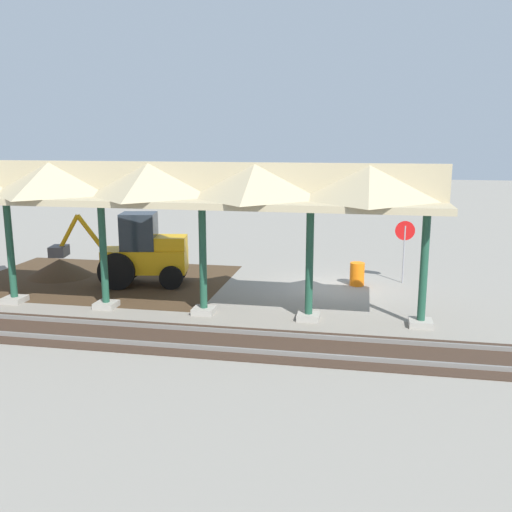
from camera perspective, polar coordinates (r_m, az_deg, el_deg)
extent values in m
plane|color=gray|center=(21.90, 7.66, -3.26)|extent=(120.00, 120.00, 0.00)
cube|color=#42301E|center=(23.84, -15.14, -2.32)|extent=(10.05, 7.00, 0.01)
cube|color=#9E998E|center=(18.19, 16.13, -6.45)|extent=(0.70, 0.70, 0.20)
cylinder|color=#1E4C38|center=(17.74, 16.44, -1.23)|extent=(0.24, 0.24, 3.60)
cube|color=#9E998E|center=(18.17, 5.26, -6.04)|extent=(0.70, 0.70, 0.20)
cylinder|color=#1E4C38|center=(17.72, 5.37, -0.80)|extent=(0.24, 0.24, 3.60)
cube|color=#9E998E|center=(18.78, -5.23, -5.44)|extent=(0.70, 0.70, 0.20)
cylinder|color=#1E4C38|center=(18.35, -5.33, -0.37)|extent=(0.24, 0.24, 3.60)
cube|color=#9E998E|center=(19.97, -14.75, -4.74)|extent=(0.70, 0.70, 0.20)
cylinder|color=#1E4C38|center=(19.57, -15.01, 0.04)|extent=(0.24, 0.24, 3.60)
cube|color=#9E998E|center=(21.64, -22.98, -4.02)|extent=(0.70, 0.70, 0.20)
cylinder|color=#1E4C38|center=(21.27, -23.35, 0.39)|extent=(0.24, 0.24, 3.60)
cube|color=tan|center=(18.60, -10.54, 5.58)|extent=(18.32, 3.20, 0.20)
cube|color=tan|center=(18.54, -10.62, 7.58)|extent=(18.32, 0.20, 1.10)
pyramid|color=tan|center=(17.27, 11.24, 7.26)|extent=(3.08, 3.20, 1.10)
pyramid|color=tan|center=(17.59, -0.08, 7.56)|extent=(3.08, 3.20, 1.10)
pyramid|color=tan|center=(18.54, -10.62, 7.58)|extent=(3.08, 3.20, 1.10)
pyramid|color=tan|center=(20.04, -19.85, 7.39)|extent=(3.08, 3.20, 1.10)
cube|color=slate|center=(16.45, 6.50, -8.10)|extent=(60.00, 0.08, 0.15)
cube|color=slate|center=(15.11, 6.07, -9.93)|extent=(60.00, 0.08, 0.15)
cube|color=#38281E|center=(15.80, 6.29, -9.18)|extent=(60.00, 2.58, 0.03)
cylinder|color=gray|center=(23.07, 14.56, 0.14)|extent=(0.06, 0.06, 2.28)
cylinder|color=red|center=(22.90, 14.68, 2.47)|extent=(0.76, 0.08, 0.76)
cube|color=orange|center=(22.49, -11.02, -0.43)|extent=(3.39, 1.89, 0.90)
cube|color=#1E262D|center=(22.32, -11.64, 2.45)|extent=(1.50, 1.40, 1.40)
cube|color=orange|center=(22.18, -8.49, 1.33)|extent=(1.34, 1.29, 0.50)
cylinder|color=black|center=(23.43, -12.97, -0.71)|extent=(1.43, 0.56, 1.40)
cylinder|color=black|center=(22.07, -13.78, -1.51)|extent=(1.43, 0.56, 1.40)
cylinder|color=black|center=(23.05, -8.01, -1.36)|extent=(0.94, 0.47, 0.90)
cylinder|color=black|center=(21.80, -8.47, -2.13)|extent=(0.94, 0.47, 0.90)
cylinder|color=orange|center=(22.77, -16.22, 2.29)|extent=(1.08, 0.38, 1.41)
cylinder|color=orange|center=(23.03, -18.28, 2.17)|extent=(0.95, 0.34, 1.47)
cube|color=#47474C|center=(23.27, -19.10, 0.48)|extent=(0.74, 0.90, 0.40)
cone|color=#42301E|center=(25.08, -18.95, -1.87)|extent=(5.36, 5.36, 1.42)
cylinder|color=orange|center=(22.44, 10.08, -1.79)|extent=(0.56, 0.56, 0.90)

